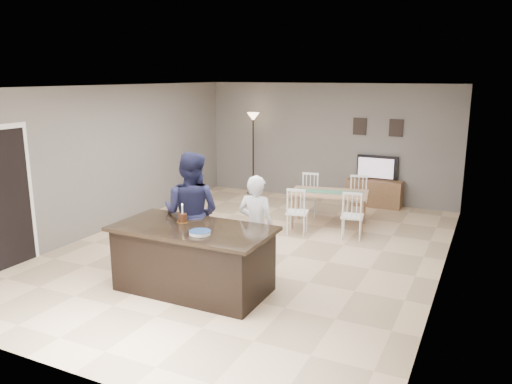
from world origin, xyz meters
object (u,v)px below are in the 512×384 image
at_px(tv_console, 374,193).
at_px(plate_stack, 200,233).
at_px(birthday_cake, 183,218).
at_px(television, 376,168).
at_px(man, 191,213).
at_px(woman, 256,227).
at_px(floor_lamp, 253,131).
at_px(kitchen_island, 193,259).
at_px(dining_table, 329,198).

distance_m(tv_console, plate_stack, 5.90).
bearing_deg(plate_stack, birthday_cake, 144.44).
relative_size(television, man, 0.50).
relative_size(woman, man, 0.83).
bearing_deg(birthday_cake, man, 106.61).
bearing_deg(birthday_cake, floor_lamp, 105.99).
height_order(kitchen_island, television, television).
xyz_separation_m(kitchen_island, plate_stack, (0.25, -0.22, 0.47)).
height_order(television, birthday_cake, birthday_cake).
relative_size(kitchen_island, tv_console, 1.79).
xyz_separation_m(television, plate_stack, (-0.95, -5.86, 0.06)).
distance_m(kitchen_island, plate_stack, 0.57).
relative_size(birthday_cake, dining_table, 0.14).
bearing_deg(dining_table, man, -120.17).
height_order(kitchen_island, floor_lamp, floor_lamp).
xyz_separation_m(dining_table, floor_lamp, (-2.53, 1.84, 0.98)).
bearing_deg(television, dining_table, 77.06).
relative_size(television, woman, 0.61).
xyz_separation_m(woman, plate_stack, (-0.30, -1.03, 0.17)).
xyz_separation_m(man, floor_lamp, (-1.41, 4.95, 0.64)).
distance_m(television, man, 5.33).
height_order(birthday_cake, plate_stack, birthday_cake).
height_order(kitchen_island, dining_table, kitchen_island).
xyz_separation_m(kitchen_island, tv_console, (1.20, 5.57, -0.15)).
bearing_deg(kitchen_island, plate_stack, -40.69).
distance_m(woman, plate_stack, 1.09).
bearing_deg(man, birthday_cake, 101.17).
distance_m(kitchen_island, woman, 1.03).
bearing_deg(dining_table, television, 66.68).
height_order(tv_console, dining_table, dining_table).
bearing_deg(floor_lamp, kitchen_island, -71.99).
bearing_deg(woman, dining_table, -95.01).
bearing_deg(television, tv_console, 90.00).
height_order(woman, dining_table, woman).
bearing_deg(woman, plate_stack, 72.74).
relative_size(television, dining_table, 0.49).
height_order(tv_console, plate_stack, plate_stack).
bearing_deg(man, dining_table, -115.23).
height_order(woman, plate_stack, woman).
relative_size(tv_console, television, 1.31).
xyz_separation_m(plate_stack, dining_table, (0.49, 3.88, -0.36)).
relative_size(kitchen_island, woman, 1.43).
distance_m(woman, dining_table, 2.86).
relative_size(dining_table, floor_lamp, 0.93).
relative_size(kitchen_island, television, 2.35).
bearing_deg(floor_lamp, birthday_cake, -74.01).
bearing_deg(plate_stack, tv_console, 80.71).
bearing_deg(man, woman, -169.49).
bearing_deg(plate_stack, dining_table, 82.77).
distance_m(kitchen_island, television, 5.78).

